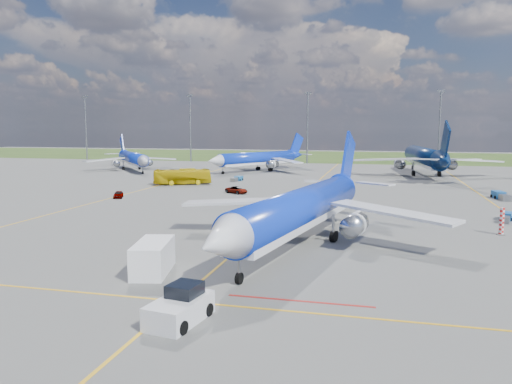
% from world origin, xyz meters
% --- Properties ---
extents(ground, '(400.00, 400.00, 0.00)m').
position_xyz_m(ground, '(0.00, 0.00, 0.00)').
color(ground, '#565653').
rests_on(ground, ground).
extents(grass_strip, '(400.00, 80.00, 0.01)m').
position_xyz_m(grass_strip, '(0.00, 150.00, 0.00)').
color(grass_strip, '#2D4719').
rests_on(grass_strip, ground).
extents(taxiway_lines, '(60.25, 160.00, 0.02)m').
position_xyz_m(taxiway_lines, '(0.17, 27.70, 0.01)').
color(taxiway_lines, gold).
rests_on(taxiway_lines, ground).
extents(floodlight_masts, '(202.20, 0.50, 22.70)m').
position_xyz_m(floodlight_masts, '(10.00, 110.00, 12.56)').
color(floodlight_masts, slate).
rests_on(floodlight_masts, ground).
extents(warning_post, '(0.50, 0.50, 3.00)m').
position_xyz_m(warning_post, '(26.00, 8.00, 1.50)').
color(warning_post, red).
rests_on(warning_post, ground).
extents(bg_jet_nw, '(43.27, 44.48, 9.27)m').
position_xyz_m(bg_jet_nw, '(-51.90, 72.35, 0.00)').
color(bg_jet_nw, '#0D2FC0').
rests_on(bg_jet_nw, ground).
extents(bg_jet_nnw, '(43.14, 46.27, 9.71)m').
position_xyz_m(bg_jet_nnw, '(-18.45, 77.73, 0.00)').
color(bg_jet_nnw, '#0D2FC0').
rests_on(bg_jet_nnw, ground).
extents(bg_jet_n, '(41.58, 51.77, 12.61)m').
position_xyz_m(bg_jet_n, '(23.41, 77.77, 0.00)').
color(bg_jet_n, '#071B40').
rests_on(bg_jet_n, ground).
extents(main_airliner, '(38.63, 46.45, 10.82)m').
position_xyz_m(main_airliner, '(5.58, -1.91, 0.00)').
color(main_airliner, '#0D2FC0').
rests_on(main_airliner, ground).
extents(pushback_tug, '(3.10, 6.60, 2.19)m').
position_xyz_m(pushback_tug, '(1.54, -23.17, 0.89)').
color(pushback_tug, silver).
rests_on(pushback_tug, ground).
extents(uld_container, '(2.27, 2.56, 1.73)m').
position_xyz_m(uld_container, '(0.37, -2.78, 0.86)').
color(uld_container, blue).
rests_on(uld_container, ground).
extents(service_van, '(3.71, 6.15, 2.52)m').
position_xyz_m(service_van, '(-4.54, -14.25, 1.26)').
color(service_van, white).
rests_on(service_van, ground).
extents(apron_bus, '(11.67, 7.61, 3.25)m').
position_xyz_m(apron_bus, '(-26.08, 44.17, 1.62)').
color(apron_bus, gold).
rests_on(apron_bus, ground).
extents(service_car_a, '(2.54, 3.68, 1.16)m').
position_xyz_m(service_car_a, '(-28.91, 23.56, 0.58)').
color(service_car_a, '#999999').
rests_on(service_car_a, ground).
extents(service_car_b, '(4.74, 3.89, 1.20)m').
position_xyz_m(service_car_b, '(-11.52, 33.76, 0.60)').
color(service_car_b, '#999999').
rests_on(service_car_b, ground).
extents(service_car_c, '(4.33, 3.96, 1.22)m').
position_xyz_m(service_car_c, '(3.10, 31.04, 0.61)').
color(service_car_c, '#999999').
rests_on(service_car_c, ground).
extents(baggage_tug_w, '(2.34, 4.46, 0.97)m').
position_xyz_m(baggage_tug_w, '(28.42, 16.93, 0.45)').
color(baggage_tug_w, '#1A569D').
rests_on(baggage_tug_w, ground).
extents(baggage_tug_c, '(1.76, 4.43, 0.97)m').
position_xyz_m(baggage_tug_c, '(-17.10, 53.37, 0.45)').
color(baggage_tug_c, '#195E9A').
rests_on(baggage_tug_c, ground).
extents(baggage_tug_e, '(2.12, 5.42, 1.18)m').
position_xyz_m(baggage_tug_e, '(32.16, 37.34, 0.55)').
color(baggage_tug_e, '#185093').
rests_on(baggage_tug_e, ground).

